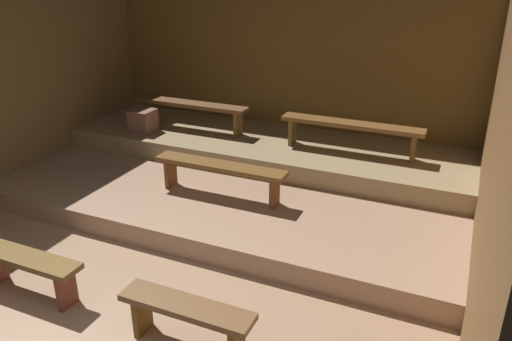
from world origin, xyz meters
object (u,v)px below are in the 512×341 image
Objects in this scene: bench_floor_right at (187,314)px; bench_lower_center at (220,170)px; bench_middle_right at (351,128)px; bench_middle_left at (189,107)px; wooden_crate_middle at (143,121)px; bench_floor_left at (27,265)px.

bench_lower_center reaches higher than bench_floor_right.
bench_lower_center is 0.88× the size of bench_middle_right.
bench_middle_left and bench_middle_right have the same top height.
wooden_crate_middle is (-2.51, 3.00, 0.34)m from bench_floor_right.
bench_middle_right is 5.68× the size of wooden_crate_middle.
bench_middle_left is 2.35m from bench_middle_right.
bench_floor_left is at bearing -83.76° from bench_middle_left.
wooden_crate_middle is at bearing 106.78° from bench_floor_left.
bench_middle_right is at bearing 0.00° from bench_middle_left.
bench_floor_left is 3.15m from wooden_crate_middle.
bench_floor_left is at bearing -112.37° from bench_lower_center.
wooden_crate_middle is at bearing 150.63° from bench_lower_center.
bench_floor_left is 1.61m from bench_floor_right.
bench_floor_left is at bearing -120.35° from bench_middle_right.
bench_floor_left is 1.00× the size of bench_floor_right.
wooden_crate_middle is at bearing -172.57° from bench_middle_right.
bench_lower_center is 1.83m from bench_middle_left.
bench_middle_right is (2.35, 0.00, 0.00)m from bench_middle_left.
bench_middle_left reaches higher than bench_floor_right.
bench_floor_right is at bearing -50.06° from wooden_crate_middle.
bench_middle_right is at bearing 83.76° from bench_floor_right.
bench_middle_left is at bearing 120.35° from bench_floor_right.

